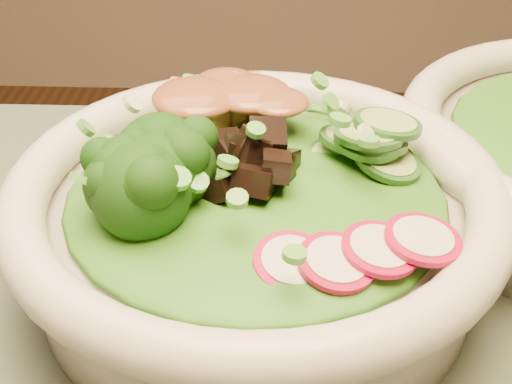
# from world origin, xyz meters

# --- Properties ---
(salad_bowl) EXTENTS (0.28, 0.28, 0.08)m
(salad_bowl) POSITION_xyz_m (-0.21, 0.18, 0.79)
(salad_bowl) COLOR beige
(salad_bowl) RESTS_ON dining_table
(lettuce_bed) EXTENTS (0.21, 0.21, 0.03)m
(lettuce_bed) POSITION_xyz_m (-0.21, 0.18, 0.81)
(lettuce_bed) COLOR #266214
(lettuce_bed) RESTS_ON salad_bowl
(broccoli_florets) EXTENTS (0.10, 0.10, 0.05)m
(broccoli_florets) POSITION_xyz_m (-0.27, 0.15, 0.83)
(broccoli_florets) COLOR black
(broccoli_florets) RESTS_ON salad_bowl
(radish_slices) EXTENTS (0.12, 0.07, 0.02)m
(radish_slices) POSITION_xyz_m (-0.18, 0.11, 0.82)
(radish_slices) COLOR #A10C35
(radish_slices) RESTS_ON salad_bowl
(cucumber_slices) EXTENTS (0.09, 0.09, 0.04)m
(cucumber_slices) POSITION_xyz_m (-0.15, 0.20, 0.83)
(cucumber_slices) COLOR #95B766
(cucumber_slices) RESTS_ON salad_bowl
(mushroom_heap) EXTENTS (0.09, 0.09, 0.04)m
(mushroom_heap) POSITION_xyz_m (-0.22, 0.19, 0.83)
(mushroom_heap) COLOR black
(mushroom_heap) RESTS_ON salad_bowl
(tofu_cubes) EXTENTS (0.11, 0.09, 0.04)m
(tofu_cubes) POSITION_xyz_m (-0.24, 0.24, 0.83)
(tofu_cubes) COLOR olive
(tofu_cubes) RESTS_ON salad_bowl
(peanut_sauce) EXTENTS (0.07, 0.06, 0.02)m
(peanut_sauce) POSITION_xyz_m (-0.24, 0.24, 0.84)
(peanut_sauce) COLOR brown
(peanut_sauce) RESTS_ON tofu_cubes
(scallion_garnish) EXTENTS (0.20, 0.20, 0.03)m
(scallion_garnish) POSITION_xyz_m (-0.21, 0.18, 0.84)
(scallion_garnish) COLOR #50A53A
(scallion_garnish) RESTS_ON salad_bowl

